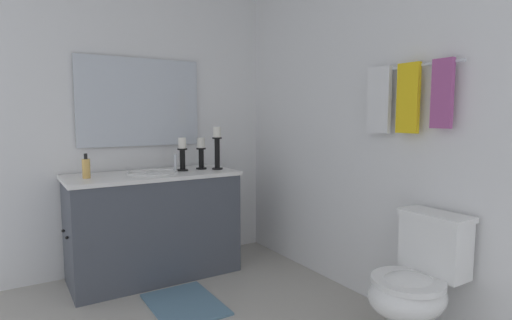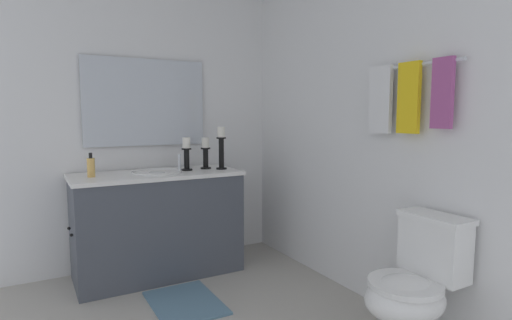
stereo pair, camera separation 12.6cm
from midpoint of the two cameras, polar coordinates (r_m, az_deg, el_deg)
wall_back at (r=2.94m, az=16.69°, el=4.71°), size 2.91×0.04×2.45m
wall_left at (r=3.62m, az=-14.94°, el=4.99°), size 0.04×2.43×2.45m
vanity_cabinet at (r=3.43m, az=-12.45°, el=-8.64°), size 0.58×1.32×0.84m
sink_basin at (r=3.35m, az=-12.58°, el=-2.36°), size 0.40×0.40×0.24m
mirror at (r=3.59m, az=-14.12°, el=7.78°), size 0.02×1.02×0.72m
candle_holder_tall at (r=3.46m, az=-3.82°, el=1.88°), size 0.09×0.09×0.36m
candle_holder_short at (r=3.50m, az=-6.02°, el=1.07°), size 0.09×0.09×0.27m
candle_holder_mid at (r=3.42m, az=-8.61°, el=0.97°), size 0.09×0.09×0.27m
soap_bottle at (r=3.23m, az=-20.98°, el=-0.92°), size 0.06×0.06×0.18m
toilet at (r=2.48m, az=22.53°, el=-16.13°), size 0.39×0.54×0.75m
towel_bar at (r=2.65m, az=22.24°, el=12.11°), size 0.67×0.02×0.02m
towel_near_vanity at (r=2.77m, az=18.18°, el=7.97°), size 0.18×0.03×0.43m
towel_center at (r=2.62m, az=21.82°, el=8.04°), size 0.15×0.03×0.42m
towel_near_corner at (r=2.49m, az=25.88°, el=8.38°), size 0.12×0.03×0.38m
bath_mat at (r=3.01m, az=-8.60°, el=-19.07°), size 0.60×0.44×0.02m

